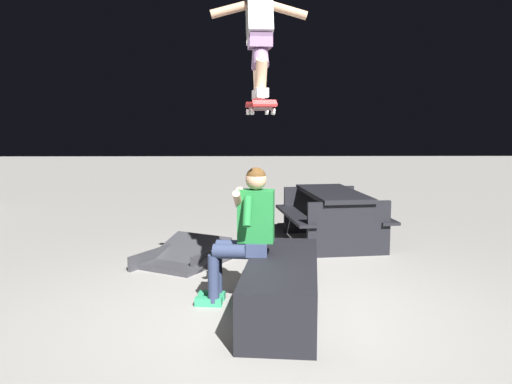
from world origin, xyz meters
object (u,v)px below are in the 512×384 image
at_px(picnic_table_back, 333,209).
at_px(kicker_ramp, 183,259).
at_px(skateboard, 260,106).
at_px(person_sitting_on_ledge, 245,229).
at_px(ledge_box_main, 282,288).
at_px(skater_airborne, 259,29).

bearing_deg(picnic_table_back, kicker_ramp, 118.60).
bearing_deg(kicker_ramp, skateboard, -151.76).
relative_size(person_sitting_on_ledge, picnic_table_back, 0.72).
bearing_deg(ledge_box_main, skateboard, 56.57).
height_order(skateboard, skater_airborne, skater_airborne).
bearing_deg(skater_airborne, skateboard, -176.17).
distance_m(ledge_box_main, skateboard, 1.67).
xyz_separation_m(ledge_box_main, picnic_table_back, (2.92, -0.89, 0.25)).
distance_m(person_sitting_on_ledge, picnic_table_back, 2.92).
bearing_deg(picnic_table_back, skateboard, 158.55).
distance_m(skateboard, skater_airborne, 0.69).
height_order(person_sitting_on_ledge, kicker_ramp, person_sitting_on_ledge).
distance_m(skateboard, kicker_ramp, 2.66).
height_order(person_sitting_on_ledge, picnic_table_back, person_sitting_on_ledge).
bearing_deg(skateboard, picnic_table_back, -21.45).
bearing_deg(person_sitting_on_ledge, ledge_box_main, -130.68).
xyz_separation_m(ledge_box_main, skater_airborne, (0.19, 0.21, 2.34)).
bearing_deg(person_sitting_on_ledge, skateboard, -138.97).
bearing_deg(picnic_table_back, ledge_box_main, 163.01).
distance_m(ledge_box_main, skater_airborne, 2.35).
bearing_deg(skateboard, skater_airborne, 3.83).
bearing_deg(skater_airborne, picnic_table_back, -21.92).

